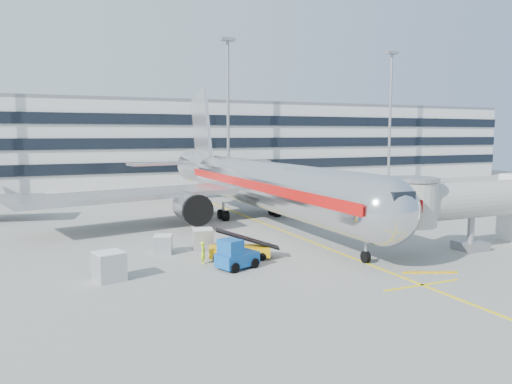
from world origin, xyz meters
name	(u,v)px	position (x,y,z in m)	size (l,w,h in m)	color
ground	(311,242)	(0.00, 0.00, 0.00)	(180.00, 180.00, 0.00)	gray
lead_in_line	(264,223)	(0.00, 10.00, 0.01)	(0.25, 70.00, 0.01)	yellow
stop_bar	(422,285)	(0.00, -14.00, 0.01)	(6.00, 0.25, 0.01)	yellow
main_jet	(258,183)	(0.00, 11.72, 4.23)	(50.95, 48.70, 16.06)	silver
jet_bridge	(487,202)	(12.18, -8.00, 3.87)	(17.80, 4.50, 7.00)	silver
terminal	(160,143)	(0.00, 57.95, 7.80)	(150.00, 24.25, 15.60)	silver
light_mast_centre	(228,102)	(8.00, 42.00, 14.88)	(2.40, 1.20, 25.45)	gray
light_mast_east	(390,107)	(42.00, 42.00, 14.88)	(2.40, 1.20, 25.45)	gray
belt_loader	(239,250)	(-8.11, -2.99, 0.66)	(4.99, 3.16, 2.34)	#EEAC0A
baggage_tug	(235,256)	(-9.48, -5.61, 0.95)	(3.30, 2.63, 2.19)	#0E4B9C
cargo_container_left	(109,266)	(-18.05, -4.85, 0.95)	(2.15, 2.15, 1.89)	#B1B3B8
cargo_container_right	(163,244)	(-13.09, 1.01, 0.75)	(1.80, 1.80, 1.50)	#B1B3B8
cargo_container_front	(203,239)	(-9.72, 1.15, 0.87)	(1.93, 1.93, 1.73)	#B1B3B8
ramp_worker	(203,253)	(-11.13, -3.36, 0.84)	(0.61, 0.40, 1.67)	#CDFE1A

